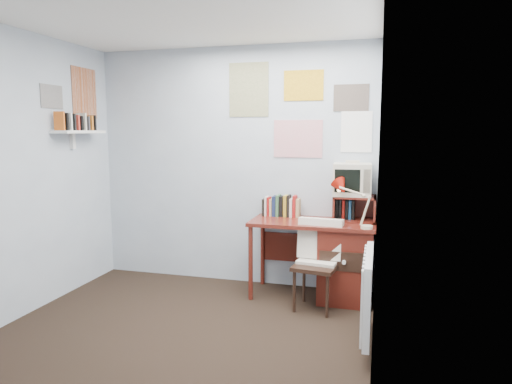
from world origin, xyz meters
TOP-DOWN VIEW (x-y plane):
  - ground at (0.00, 0.00)m, footprint 3.50×3.50m
  - back_wall at (0.00, 1.75)m, footprint 3.00×0.02m
  - right_wall at (1.50, 0.00)m, footprint 0.02×3.50m
  - desk at (1.17, 1.48)m, footprint 1.20×0.55m
  - desk_chair at (0.98, 1.16)m, footprint 0.46×0.45m
  - desk_lamp at (1.42, 1.26)m, footprint 0.33×0.30m
  - tv_riser at (1.29, 1.59)m, footprint 0.40×0.30m
  - crt_tv at (1.26, 1.61)m, footprint 0.37×0.34m
  - book_row at (0.66, 1.66)m, footprint 0.60×0.14m
  - radiator at (1.46, 0.55)m, footprint 0.09×0.80m
  - wall_shelf at (-1.40, 1.10)m, footprint 0.20×0.62m
  - posters_back at (0.70, 1.74)m, footprint 1.20×0.01m
  - posters_left at (-1.49, 1.10)m, footprint 0.01×0.70m

SIDE VIEW (x-z plane):
  - ground at x=0.00m, z-range 0.00..0.00m
  - desk_chair at x=0.98m, z-range 0.00..0.80m
  - desk at x=1.17m, z-range 0.03..0.79m
  - radiator at x=1.46m, z-range 0.12..0.72m
  - book_row at x=0.66m, z-range 0.76..0.98m
  - tv_riser at x=1.29m, z-range 0.76..1.01m
  - desk_lamp at x=1.42m, z-range 0.76..1.15m
  - crt_tv at x=1.26m, z-range 1.01..1.35m
  - back_wall at x=0.00m, z-range 0.00..2.50m
  - right_wall at x=1.50m, z-range 0.00..2.50m
  - wall_shelf at x=-1.40m, z-range 1.50..1.74m
  - posters_back at x=0.70m, z-range 1.40..2.30m
  - posters_left at x=-1.49m, z-range 1.70..2.30m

